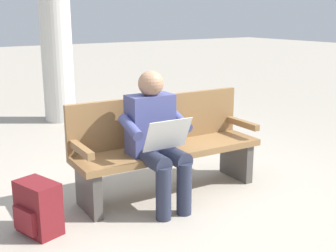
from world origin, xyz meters
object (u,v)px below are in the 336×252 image
at_px(person_seated, 157,136).
at_px(backpack, 38,208).
at_px(support_pillar, 54,7).
at_px(bench_near, 165,144).

height_order(person_seated, backpack, person_seated).
relative_size(person_seated, support_pillar, 0.34).
height_order(backpack, support_pillar, support_pillar).
distance_m(bench_near, backpack, 1.31).
distance_m(backpack, support_pillar, 4.06).
height_order(bench_near, backpack, bench_near).
xyz_separation_m(person_seated, support_pillar, (-0.41, -3.53, 1.11)).
bearing_deg(backpack, person_seated, 176.89).
bearing_deg(person_seated, bench_near, -134.14).
distance_m(bench_near, person_seated, 0.37).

